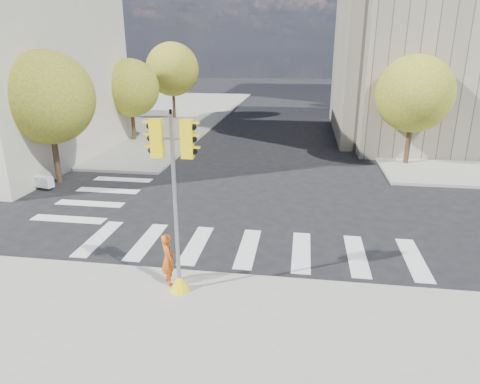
# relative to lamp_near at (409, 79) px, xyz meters

# --- Properties ---
(ground) EXTENTS (160.00, 160.00, 0.00)m
(ground) POSITION_rel_lamp_near_xyz_m (-8.00, -14.00, -4.58)
(ground) COLOR black
(ground) RESTS_ON ground
(sidewalk_far_left) EXTENTS (28.00, 40.00, 0.15)m
(sidewalk_far_left) POSITION_rel_lamp_near_xyz_m (-28.00, 12.00, -4.50)
(sidewalk_far_left) COLOR gray
(sidewalk_far_left) RESTS_ON ground
(tree_lw_near) EXTENTS (4.40, 4.40, 6.41)m
(tree_lw_near) POSITION_rel_lamp_near_xyz_m (-18.50, -10.00, -0.38)
(tree_lw_near) COLOR #382616
(tree_lw_near) RESTS_ON ground
(tree_lw_mid) EXTENTS (4.00, 4.00, 5.77)m
(tree_lw_mid) POSITION_rel_lamp_near_xyz_m (-18.50, 0.00, -0.82)
(tree_lw_mid) COLOR #382616
(tree_lw_mid) RESTS_ON ground
(tree_lw_far) EXTENTS (4.80, 4.80, 6.95)m
(tree_lw_far) POSITION_rel_lamp_near_xyz_m (-18.50, 10.00, -0.04)
(tree_lw_far) COLOR #382616
(tree_lw_far) RESTS_ON ground
(tree_re_near) EXTENTS (4.20, 4.20, 6.16)m
(tree_re_near) POSITION_rel_lamp_near_xyz_m (-0.50, -4.00, -0.53)
(tree_re_near) COLOR #382616
(tree_re_near) RESTS_ON ground
(tree_re_mid) EXTENTS (4.60, 4.60, 6.66)m
(tree_re_mid) POSITION_rel_lamp_near_xyz_m (-0.50, 8.00, -0.23)
(tree_re_mid) COLOR #382616
(tree_re_mid) RESTS_ON ground
(tree_re_far) EXTENTS (4.00, 4.00, 5.88)m
(tree_re_far) POSITION_rel_lamp_near_xyz_m (-0.50, 20.00, -0.71)
(tree_re_far) COLOR #382616
(tree_re_far) RESTS_ON ground
(lamp_near) EXTENTS (0.35, 0.18, 8.11)m
(lamp_near) POSITION_rel_lamp_near_xyz_m (0.00, 0.00, 0.00)
(lamp_near) COLOR black
(lamp_near) RESTS_ON sidewalk_far_right
(lamp_far) EXTENTS (0.35, 0.18, 8.11)m
(lamp_far) POSITION_rel_lamp_near_xyz_m (0.00, 14.00, 0.00)
(lamp_far) COLOR black
(lamp_far) RESTS_ON sidewalk_far_right
(traffic_signal) EXTENTS (1.07, 0.56, 4.94)m
(traffic_signal) POSITION_rel_lamp_near_xyz_m (-9.58, -19.14, -2.32)
(traffic_signal) COLOR yellow
(traffic_signal) RESTS_ON sidewalk_near
(photographer) EXTENTS (0.63, 0.66, 1.51)m
(photographer) POSITION_rel_lamp_near_xyz_m (-9.98, -18.81, -3.67)
(photographer) COLOR #DB5514
(photographer) RESTS_ON sidewalk_near
(planter_wall) EXTENTS (5.87, 2.07, 0.50)m
(planter_wall) POSITION_rel_lamp_near_xyz_m (-21.00, -10.49, -4.18)
(planter_wall) COLOR silver
(planter_wall) RESTS_ON sidewalk_left_near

